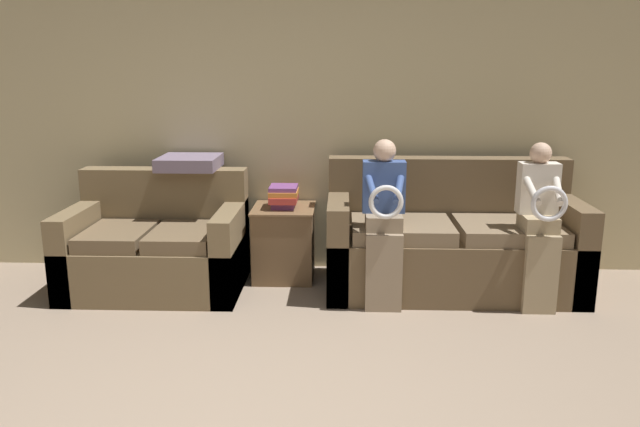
{
  "coord_description": "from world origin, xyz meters",
  "views": [
    {
      "loc": [
        0.44,
        -2.26,
        1.73
      ],
      "look_at": [
        0.29,
        1.76,
        0.76
      ],
      "focal_mm": 35.0,
      "sensor_mm": 36.0,
      "label": 1
    }
  ],
  "objects": [
    {
      "name": "couch_main",
      "position": [
        1.29,
        2.44,
        0.35
      ],
      "size": [
        1.91,
        0.87,
        0.99
      ],
      "color": "brown",
      "rests_on": "ground_plane"
    },
    {
      "name": "side_shelf",
      "position": [
        -0.03,
        2.65,
        0.3
      ],
      "size": [
        0.5,
        0.53,
        0.59
      ],
      "color": "brown",
      "rests_on": "ground_plane"
    },
    {
      "name": "couch_side",
      "position": [
        -1.0,
        2.37,
        0.32
      ],
      "size": [
        1.33,
        0.88,
        0.9
      ],
      "color": "brown",
      "rests_on": "ground_plane"
    },
    {
      "name": "child_right_seated",
      "position": [
        1.84,
        2.07,
        0.66
      ],
      "size": [
        0.28,
        0.36,
        1.19
      ],
      "color": "tan",
      "rests_on": "ground_plane"
    },
    {
      "name": "child_left_seated",
      "position": [
        0.74,
        2.07,
        0.66
      ],
      "size": [
        0.31,
        0.37,
        1.21
      ],
      "color": "gray",
      "rests_on": "ground_plane"
    },
    {
      "name": "throw_pillow",
      "position": [
        -0.79,
        2.66,
        0.95
      ],
      "size": [
        0.47,
        0.47,
        0.1
      ],
      "color": "slate",
      "rests_on": "couch_side"
    },
    {
      "name": "book_stack",
      "position": [
        -0.03,
        2.64,
        0.69
      ],
      "size": [
        0.23,
        0.31,
        0.18
      ],
      "color": "#7A4284",
      "rests_on": "side_shelf"
    },
    {
      "name": "wall_back",
      "position": [
        0.0,
        2.97,
        1.27
      ],
      "size": [
        7.39,
        0.06,
        2.55
      ],
      "color": "#C6B789",
      "rests_on": "ground_plane"
    }
  ]
}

